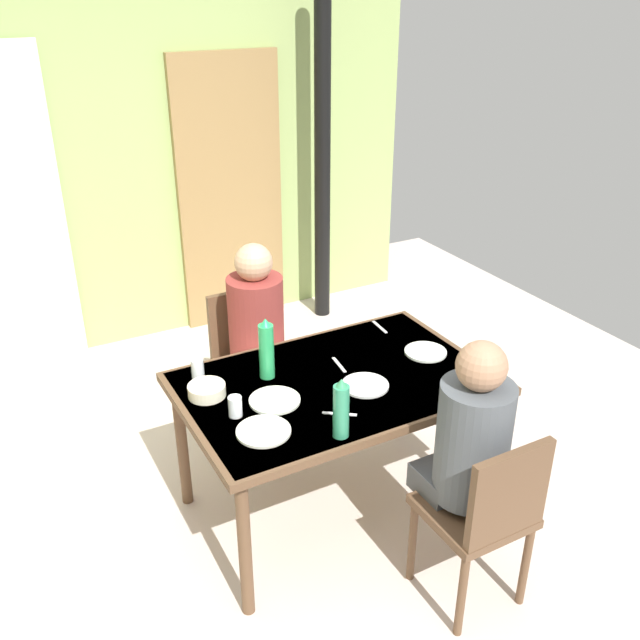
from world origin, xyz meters
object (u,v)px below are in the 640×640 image
Objects in this scene: chair_far_diner at (249,357)px; person_near_diner at (471,437)px; person_far_diner at (257,322)px; water_bottle_green_near at (266,350)px; serving_bowl_center at (207,390)px; dining_table at (335,393)px; chair_near_diner at (486,512)px; water_bottle_green_far at (341,409)px.

person_near_diner is (0.33, -1.50, 0.28)m from chair_far_diner.
water_bottle_green_near is (-0.17, -0.50, 0.12)m from person_far_diner.
serving_bowl_center is at bearing -175.83° from water_bottle_green_near.
dining_table is at bearing -15.89° from serving_bowl_center.
chair_far_diner is 1.13× the size of person_near_diner.
chair_far_diner is 2.86× the size of water_bottle_green_near.
water_bottle_green_far is (-0.43, 0.43, 0.38)m from chair_near_diner.
water_bottle_green_near is (-0.50, 0.87, 0.12)m from person_near_diner.
dining_table is at bearing 109.17° from person_near_diner.
chair_near_diner is 1.00× the size of chair_far_diner.
person_near_diner is 1.41m from person_far_diner.
water_bottle_green_far is at bearing -116.78° from dining_table.
dining_table is 0.87m from chair_near_diner.
chair_near_diner is 1.30m from serving_bowl_center.
dining_table is 0.60m from serving_bowl_center.
chair_far_diner is at bearing 75.08° from water_bottle_green_near.
dining_table is 1.65× the size of chair_near_diner.
person_far_diner is 2.53× the size of water_bottle_green_near.
serving_bowl_center is (-0.48, -0.66, 0.28)m from chair_far_diner.
chair_far_diner is at bearing 101.43° from chair_near_diner.
chair_far_diner is 3.21× the size of water_bottle_green_far.
chair_far_diner is at bearing 85.20° from water_bottle_green_far.
water_bottle_green_far reaches higher than serving_bowl_center.
person_near_diner is 0.53m from water_bottle_green_far.
water_bottle_green_far is at bearing 85.20° from chair_far_diner.
serving_bowl_center is at bearing 53.98° from chair_far_diner.
water_bottle_green_near is 1.79× the size of serving_bowl_center.
serving_bowl_center is (-0.57, 0.16, 0.10)m from dining_table.
dining_table is 0.85m from chair_far_diner.
water_bottle_green_near is at bearing 116.48° from chair_near_diner.
chair_near_diner is 1.13× the size of person_near_diner.
chair_near_diner is 2.86× the size of water_bottle_green_near.
dining_table is 8.44× the size of serving_bowl_center.
person_near_diner is 4.53× the size of serving_bowl_center.
dining_table is 1.65× the size of chair_far_diner.
person_far_diner is at bearing 103.63° from person_near_diner.
dining_table is at bearing 106.16° from chair_near_diner.
water_bottle_green_near is (-0.26, 0.19, 0.21)m from dining_table.
water_bottle_green_near reaches higher than chair_near_diner.
water_bottle_green_far is at bearing -83.24° from water_bottle_green_near.
dining_table is 1.86× the size of person_near_diner.
person_near_diner is 1.01m from water_bottle_green_near.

